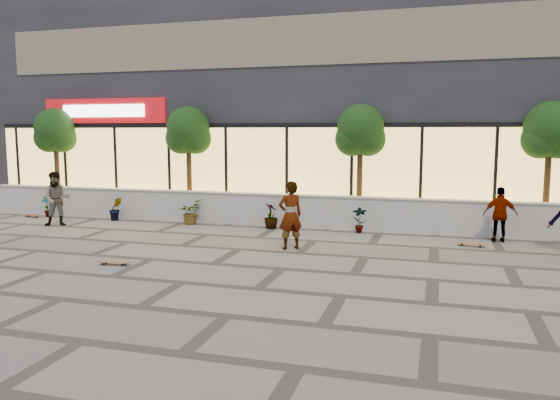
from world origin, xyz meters
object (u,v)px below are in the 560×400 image
(tree_midwest, at_px, (188,133))
(tree_mideast, at_px, (360,133))
(skater_center, at_px, (290,215))
(tree_east, at_px, (550,134))
(skater_right_near, at_px, (500,215))
(tree_west, at_px, (55,133))
(skateboard_center, at_px, (114,262))
(skateboard_left, at_px, (32,215))
(skater_left, at_px, (57,199))
(skateboard_right_near, at_px, (471,244))

(tree_midwest, relative_size, tree_mideast, 1.00)
(tree_midwest, relative_size, skater_center, 2.20)
(tree_mideast, relative_size, tree_east, 1.00)
(tree_mideast, distance_m, skater_right_near, 4.91)
(tree_west, bearing_deg, skateboard_center, -44.88)
(skater_center, bearing_deg, tree_midwest, -76.57)
(tree_midwest, height_order, skater_center, tree_midwest)
(skateboard_left, bearing_deg, skater_left, -16.57)
(tree_west, xyz_separation_m, tree_midwest, (5.50, 0.00, 0.00))
(tree_midwest, xyz_separation_m, skater_center, (4.78, -4.01, -2.10))
(tree_west, relative_size, tree_east, 1.00)
(skateboard_left, bearing_deg, tree_midwest, 29.18)
(tree_mideast, distance_m, skater_center, 4.69)
(tree_east, height_order, skater_left, tree_east)
(tree_mideast, bearing_deg, tree_midwest, 180.00)
(tree_west, relative_size, skateboard_center, 5.02)
(skater_right_near, xyz_separation_m, skateboard_right_near, (-0.78, -0.88, -0.69))
(tree_east, relative_size, skater_right_near, 2.55)
(tree_mideast, xyz_separation_m, skater_left, (-9.38, -2.74, -2.10))
(tree_west, bearing_deg, skater_right_near, -5.42)
(tree_mideast, bearing_deg, skateboard_left, -172.56)
(skater_left, relative_size, skateboard_left, 2.40)
(skateboard_center, bearing_deg, tree_mideast, 50.30)
(tree_east, bearing_deg, skateboard_center, -146.13)
(skateboard_right_near, bearing_deg, tree_east, 56.01)
(skater_center, relative_size, skateboard_right_near, 2.27)
(skater_left, height_order, skater_right_near, skater_left)
(tree_midwest, distance_m, skater_center, 6.59)
(tree_mideast, bearing_deg, skater_right_near, -19.78)
(tree_mideast, relative_size, skater_center, 2.20)
(skater_right_near, relative_size, skateboard_center, 1.97)
(skateboard_left, bearing_deg, skateboard_right_near, 10.54)
(skateboard_center, xyz_separation_m, skateboard_right_near, (7.99, 4.45, -0.00))
(skater_right_near, height_order, skateboard_right_near, skater_right_near)
(tree_west, bearing_deg, tree_mideast, 0.00)
(tree_midwest, distance_m, tree_east, 11.50)
(skater_right_near, bearing_deg, tree_midwest, -10.96)
(tree_midwest, xyz_separation_m, skater_left, (-3.38, -2.74, -2.10))
(tree_west, distance_m, tree_midwest, 5.50)
(tree_midwest, distance_m, skateboard_center, 7.53)
(skateboard_center, distance_m, skateboard_right_near, 9.15)
(skater_center, distance_m, skater_right_near, 5.91)
(skater_center, relative_size, skater_left, 1.01)
(tree_west, distance_m, skateboard_right_near, 15.30)
(tree_midwest, bearing_deg, tree_west, 180.00)
(tree_east, distance_m, skater_center, 8.10)
(tree_east, relative_size, skateboard_center, 5.02)
(tree_midwest, height_order, skateboard_right_near, tree_midwest)
(tree_east, xyz_separation_m, skateboard_right_near, (-2.17, -2.37, -2.91))
(skater_right_near, relative_size, skateboard_right_near, 1.95)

